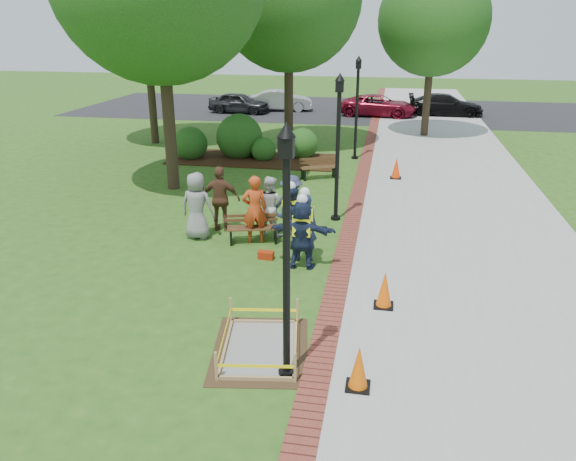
% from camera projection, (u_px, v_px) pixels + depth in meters
% --- Properties ---
extents(ground, '(100.00, 100.00, 0.00)m').
position_uv_depth(ground, '(256.00, 290.00, 12.43)').
color(ground, '#285116').
rests_on(ground, ground).
extents(sidewalk, '(6.00, 60.00, 0.02)m').
position_uv_depth(sidewalk, '(450.00, 181.00, 20.78)').
color(sidewalk, '#9E9E99').
rests_on(sidewalk, ground).
extents(brick_edging, '(0.50, 60.00, 0.03)m').
position_uv_depth(brick_edging, '(362.00, 177.00, 21.33)').
color(brick_edging, maroon).
rests_on(brick_edging, ground).
extents(mulch_bed, '(7.00, 3.00, 0.05)m').
position_uv_depth(mulch_bed, '(253.00, 159.00, 23.98)').
color(mulch_bed, '#381E0F').
rests_on(mulch_bed, ground).
extents(parking_lot, '(36.00, 12.00, 0.01)m').
position_uv_depth(parking_lot, '(351.00, 110.00, 37.28)').
color(parking_lot, black).
rests_on(parking_lot, ground).
extents(wet_concrete_pad, '(2.02, 2.53, 0.55)m').
position_uv_depth(wet_concrete_pad, '(260.00, 339.00, 10.10)').
color(wet_concrete_pad, '#47331E').
rests_on(wet_concrete_pad, ground).
extents(bench_near, '(1.43, 0.80, 0.74)m').
position_uv_depth(bench_near, '(253.00, 234.00, 15.02)').
color(bench_near, brown).
rests_on(bench_near, ground).
extents(bench_far, '(1.48, 1.01, 0.77)m').
position_uv_depth(bench_far, '(319.00, 172.00, 21.06)').
color(bench_far, brown).
rests_on(bench_far, ground).
extents(cone_front, '(0.40, 0.40, 0.78)m').
position_uv_depth(cone_front, '(359.00, 368.00, 8.99)').
color(cone_front, black).
rests_on(cone_front, ground).
extents(cone_back, '(0.41, 0.41, 0.80)m').
position_uv_depth(cone_back, '(384.00, 290.00, 11.56)').
color(cone_back, black).
rests_on(cone_back, ground).
extents(cone_far, '(0.41, 0.41, 0.81)m').
position_uv_depth(cone_far, '(396.00, 169.00, 20.99)').
color(cone_far, black).
rests_on(cone_far, ground).
extents(toolbox, '(0.39, 0.23, 0.19)m').
position_uv_depth(toolbox, '(266.00, 255.00, 14.03)').
color(toolbox, '#9D230C').
rests_on(toolbox, ground).
extents(lamp_near, '(0.28, 0.28, 4.26)m').
position_uv_depth(lamp_near, '(286.00, 238.00, 8.59)').
color(lamp_near, black).
rests_on(lamp_near, ground).
extents(lamp_mid, '(0.28, 0.28, 4.26)m').
position_uv_depth(lamp_mid, '(338.00, 137.00, 15.95)').
color(lamp_mid, black).
rests_on(lamp_mid, ground).
extents(lamp_far, '(0.28, 0.28, 4.26)m').
position_uv_depth(lamp_far, '(357.00, 100.00, 23.31)').
color(lamp_far, black).
rests_on(lamp_far, ground).
extents(tree_right, '(5.36, 5.36, 8.29)m').
position_uv_depth(tree_right, '(434.00, 20.00, 27.03)').
color(tree_right, '#3D2D1E').
rests_on(tree_right, ground).
extents(tree_far, '(6.39, 6.39, 9.64)m').
position_uv_depth(tree_far, '(144.00, 0.00, 24.99)').
color(tree_far, '#3D2D1E').
rests_on(tree_far, ground).
extents(shrub_a, '(1.47, 1.47, 1.47)m').
position_uv_depth(shrub_a, '(191.00, 158.00, 24.25)').
color(shrub_a, '#124213').
rests_on(shrub_a, ground).
extents(shrub_b, '(2.00, 2.00, 2.00)m').
position_uv_depth(shrub_b, '(240.00, 156.00, 24.59)').
color(shrub_b, '#124213').
rests_on(shrub_b, ground).
extents(shrub_c, '(1.05, 1.05, 1.05)m').
position_uv_depth(shrub_c, '(264.00, 160.00, 23.93)').
color(shrub_c, '#124213').
rests_on(shrub_c, ground).
extents(shrub_d, '(1.37, 1.37, 1.37)m').
position_uv_depth(shrub_d, '(302.00, 157.00, 24.43)').
color(shrub_d, '#124213').
rests_on(shrub_d, ground).
extents(shrub_e, '(1.03, 1.03, 1.03)m').
position_uv_depth(shrub_e, '(256.00, 156.00, 24.69)').
color(shrub_e, '#124213').
rests_on(shrub_e, ground).
extents(casual_person_a, '(0.62, 0.42, 1.83)m').
position_uv_depth(casual_person_a, '(197.00, 206.00, 15.10)').
color(casual_person_a, gray).
rests_on(casual_person_a, ground).
extents(casual_person_b, '(0.68, 0.56, 1.84)m').
position_uv_depth(casual_person_b, '(255.00, 210.00, 14.80)').
color(casual_person_b, '#C53D17').
rests_on(casual_person_b, ground).
extents(casual_person_c, '(0.62, 0.50, 1.67)m').
position_uv_depth(casual_person_c, '(269.00, 206.00, 15.35)').
color(casual_person_c, silver).
rests_on(casual_person_c, ground).
extents(casual_person_d, '(0.61, 0.41, 1.85)m').
position_uv_depth(casual_person_d, '(221.00, 199.00, 15.65)').
color(casual_person_d, brown).
rests_on(casual_person_d, ground).
extents(casual_person_e, '(0.61, 0.45, 1.73)m').
position_uv_depth(casual_person_e, '(291.00, 206.00, 15.23)').
color(casual_person_e, '#2E3451').
rests_on(casual_person_e, ground).
extents(hivis_worker_a, '(0.55, 0.35, 1.86)m').
position_uv_depth(hivis_worker_a, '(302.00, 232.00, 13.25)').
color(hivis_worker_a, '#17193D').
rests_on(hivis_worker_a, ground).
extents(hivis_worker_b, '(0.62, 0.48, 1.88)m').
position_uv_depth(hivis_worker_b, '(304.00, 225.00, 13.66)').
color(hivis_worker_b, '#1A2945').
rests_on(hivis_worker_b, ground).
extents(hivis_worker_c, '(0.56, 0.39, 1.80)m').
position_uv_depth(hivis_worker_c, '(291.00, 215.00, 14.43)').
color(hivis_worker_c, '#16173B').
rests_on(hivis_worker_c, ground).
extents(parked_car_a, '(2.29, 4.50, 1.41)m').
position_uv_depth(parked_car_a, '(239.00, 113.00, 35.93)').
color(parked_car_a, black).
rests_on(parked_car_a, ground).
extents(parked_car_b, '(2.51, 4.64, 1.44)m').
position_uv_depth(parked_car_b, '(281.00, 111.00, 36.86)').
color(parked_car_b, '#AAA9AE').
rests_on(parked_car_b, ground).
extents(parked_car_c, '(2.32, 4.48, 1.41)m').
position_uv_depth(parked_car_c, '(378.00, 116.00, 34.82)').
color(parked_car_c, maroon).
rests_on(parked_car_c, ground).
extents(parked_car_d, '(1.92, 4.41, 1.44)m').
position_uv_depth(parked_car_d, '(444.00, 115.00, 35.04)').
color(parked_car_d, black).
rests_on(parked_car_d, ground).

